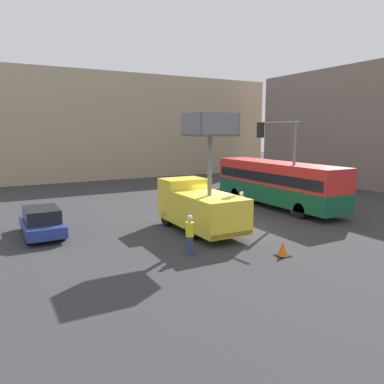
{
  "coord_description": "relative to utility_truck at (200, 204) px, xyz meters",
  "views": [
    {
      "loc": [
        -11.43,
        -17.18,
        5.54
      ],
      "look_at": [
        -1.38,
        1.12,
        2.09
      ],
      "focal_mm": 35.0,
      "sensor_mm": 36.0,
      "label": 1
    }
  ],
  "objects": [
    {
      "name": "parked_car_curbside",
      "position": [
        -7.76,
        3.21,
        -0.77
      ],
      "size": [
        1.88,
        4.38,
        1.54
      ],
      "color": "navy",
      "rests_on": "ground_plane"
    },
    {
      "name": "road_worker_directing",
      "position": [
        3.48,
        0.88,
        -0.62
      ],
      "size": [
        0.38,
        0.38,
        1.85
      ],
      "rotation": [
        0.0,
        0.0,
        0.41
      ],
      "color": "navy",
      "rests_on": "ground_plane"
    },
    {
      "name": "traffic_cone_near_truck",
      "position": [
        1.18,
        -5.39,
        -1.23
      ],
      "size": [
        0.58,
        0.58,
        0.67
      ],
      "color": "black",
      "rests_on": "ground_plane"
    },
    {
      "name": "traffic_light_pole",
      "position": [
        6.47,
        0.65,
        2.7
      ],
      "size": [
        3.48,
        3.23,
        6.3
      ],
      "color": "slate",
      "rests_on": "ground_plane"
    },
    {
      "name": "building_backdrop_far",
      "position": [
        1.38,
        28.59,
        4.42
      ],
      "size": [
        44.0,
        10.0,
        11.92
      ],
      "color": "tan",
      "rests_on": "ground_plane"
    },
    {
      "name": "city_bus",
      "position": [
        8.25,
        3.07,
        0.37
      ],
      "size": [
        2.56,
        11.25,
        3.27
      ],
      "rotation": [
        0.0,
        0.0,
        1.57
      ],
      "color": "#145638",
      "rests_on": "ground_plane"
    },
    {
      "name": "utility_truck",
      "position": [
        0.0,
        0.0,
        0.0
      ],
      "size": [
        2.49,
        6.03,
        6.39
      ],
      "color": "yellow",
      "rests_on": "ground_plane"
    },
    {
      "name": "road_worker_near_truck",
      "position": [
        -2.3,
        -3.11,
        -0.64
      ],
      "size": [
        0.38,
        0.38,
        1.8
      ],
      "rotation": [
        0.0,
        0.0,
        4.84
      ],
      "color": "navy",
      "rests_on": "ground_plane"
    },
    {
      "name": "ground_plane",
      "position": [
        1.38,
        -0.25,
        -1.54
      ],
      "size": [
        120.0,
        120.0,
        0.0
      ],
      "primitive_type": "plane",
      "color": "#333335"
    }
  ]
}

